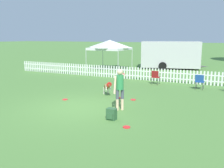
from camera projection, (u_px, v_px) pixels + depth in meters
name	position (u px, v px, depth m)	size (l,w,h in m)	color
ground_plane	(79.00, 108.00, 10.04)	(240.00, 240.00, 0.00)	#4C7A38
handler_person	(120.00, 84.00, 9.56)	(0.55, 1.07, 1.60)	beige
leaping_dog	(107.00, 86.00, 12.01)	(0.86, 1.03, 0.75)	olive
frisbee_near_handler	(127.00, 127.00, 7.83)	(0.24, 0.24, 0.02)	red
frisbee_near_dog	(65.00, 99.00, 11.28)	(0.24, 0.24, 0.02)	red
frisbee_midfield	(119.00, 98.00, 11.59)	(0.24, 0.24, 0.02)	red
frisbee_far_scatter	(133.00, 100.00, 11.25)	(0.24, 0.24, 0.02)	red
backpack_on_grass	(111.00, 114.00, 8.53)	(0.32, 0.28, 0.40)	#2D5633
picket_fence	(141.00, 74.00, 16.41)	(20.69, 0.04, 0.82)	white
folding_chair_center	(155.00, 76.00, 14.82)	(0.43, 0.45, 0.83)	#333338
folding_chair_green_right	(200.00, 81.00, 13.36)	(0.45, 0.47, 0.82)	#333338
canopy_tent_main	(110.00, 45.00, 21.08)	(2.97, 2.97, 2.54)	silver
equipment_trailer	(170.00, 54.00, 22.13)	(5.90, 3.34, 2.40)	#B7B7B7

